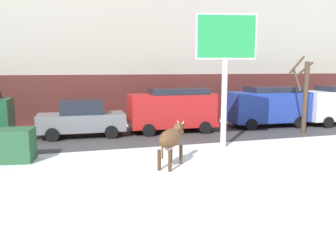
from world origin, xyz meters
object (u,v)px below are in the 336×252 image
car_grey_sedan (82,119)px  bare_tree_left_lot (304,93)px  pedestrian_by_cars (9,115)px  car_blue_van (268,105)px  pedestrian_near_billboard (157,109)px  billboard (226,45)px  car_red_van (173,109)px  cow_brown (171,139)px  dumpster (9,145)px

car_grey_sedan → bare_tree_left_lot: bearing=-11.3°
pedestrian_by_cars → bare_tree_left_lot: bare_tree_left_lot is taller
car_blue_van → pedestrian_near_billboard: bearing=154.2°
billboard → car_red_van: billboard is taller
car_red_van → pedestrian_near_billboard: size_ratio=2.69×
car_blue_van → cow_brown: bearing=-140.6°
billboard → car_red_van: size_ratio=1.19×
car_blue_van → pedestrian_by_cars: car_blue_van is taller
cow_brown → billboard: billboard is taller
billboard → cow_brown: bearing=-144.0°
bare_tree_left_lot → dumpster: 14.17m
cow_brown → bare_tree_left_lot: size_ratio=0.43×
dumpster → pedestrian_near_billboard: bearing=43.0°
car_grey_sedan → dumpster: (-2.79, -4.05, -0.31)m
cow_brown → bare_tree_left_lot: (8.49, 4.18, 1.11)m
billboard → bare_tree_left_lot: size_ratio=1.38×
car_blue_van → dumpster: size_ratio=2.74×
dumpster → car_blue_van: bearing=17.1°
pedestrian_near_billboard → dumpster: size_ratio=1.02×
pedestrian_by_cars → cow_brown: bearing=-55.4°
pedestrian_near_billboard → bare_tree_left_lot: bearing=-38.0°
car_red_van → car_blue_van: 5.78m
cow_brown → billboard: (3.00, 2.18, 3.32)m
pedestrian_near_billboard → bare_tree_left_lot: bare_tree_left_lot is taller
car_grey_sedan → bare_tree_left_lot: 11.47m
car_grey_sedan → dumpster: 4.93m
car_red_van → pedestrian_near_billboard: 2.92m
cow_brown → car_blue_van: size_ratio=0.37×
pedestrian_by_cars → pedestrian_near_billboard: bearing=0.0°
pedestrian_near_billboard → pedestrian_by_cars: bearing=180.0°
car_red_van → bare_tree_left_lot: (6.44, -2.21, 0.86)m
car_grey_sedan → pedestrian_near_billboard: bearing=31.8°
car_grey_sedan → bare_tree_left_lot: bare_tree_left_lot is taller
car_blue_van → bare_tree_left_lot: bearing=-73.9°
pedestrian_near_billboard → dumpster: pedestrian_near_billboard is taller
billboard → car_grey_sedan: size_ratio=1.31×
car_grey_sedan → car_red_van: 4.76m
cow_brown → car_grey_sedan: car_grey_sedan is taller
cow_brown → pedestrian_near_billboard: 9.49m
car_red_van → pedestrian_by_cars: 8.95m
car_grey_sedan → pedestrian_near_billboard: car_grey_sedan is taller
dumpster → billboard: bearing=-1.2°
car_red_van → dumpster: 8.57m
pedestrian_near_billboard → pedestrian_by_cars: size_ratio=1.00×
cow_brown → pedestrian_near_billboard: pedestrian_near_billboard is taller
billboard → car_blue_van: (4.84, 4.27, -3.07)m
bare_tree_left_lot → dumpster: (-13.97, -1.83, -1.50)m
cow_brown → car_red_van: car_red_van is taller
billboard → dumpster: size_ratio=3.27×
billboard → car_grey_sedan: (-5.69, 4.23, -3.41)m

